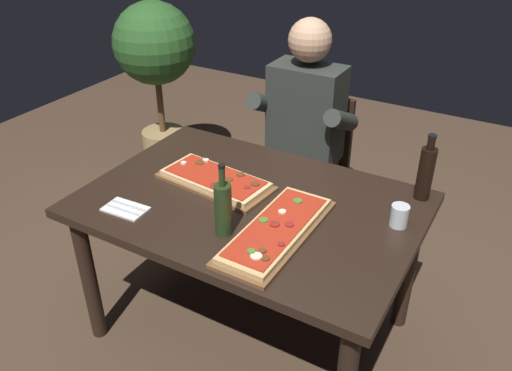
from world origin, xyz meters
TOP-DOWN VIEW (x-y plane):
  - ground_plane at (0.00, 0.00)m, footprint 6.40×6.40m
  - dining_table at (0.00, 0.00)m, footprint 1.40×0.96m
  - pizza_rectangular_front at (-0.21, 0.05)m, footprint 0.54×0.29m
  - pizza_rectangular_left at (0.21, -0.15)m, footprint 0.24×0.61m
  - wine_bottle_dark at (0.62, 0.39)m, footprint 0.07×0.07m
  - oil_bottle_amber at (0.03, -0.25)m, footprint 0.07×0.07m
  - tumbler_near_camera at (0.59, 0.14)m, footprint 0.07×0.07m
  - napkin_cutlery_set at (-0.41, -0.32)m, footprint 0.18×0.12m
  - diner_chair at (-0.11, 0.86)m, footprint 0.44×0.44m
  - seated_diner at (-0.11, 0.74)m, footprint 0.53×0.41m
  - potted_plant_corner at (-1.35, 1.04)m, footprint 0.55×0.55m

SIDE VIEW (x-z plane):
  - ground_plane at x=0.00m, z-range 0.00..0.00m
  - diner_chair at x=-0.11m, z-range 0.05..0.92m
  - dining_table at x=0.00m, z-range 0.27..1.01m
  - seated_diner at x=-0.11m, z-range 0.08..1.41m
  - napkin_cutlery_set at x=-0.41m, z-range 0.74..0.75m
  - pizza_rectangular_front at x=-0.21m, z-range 0.73..0.78m
  - pizza_rectangular_left at x=0.21m, z-range 0.74..0.78m
  - tumbler_near_camera at x=0.59m, z-range 0.73..0.82m
  - potted_plant_corner at x=-1.35m, z-range 0.22..1.46m
  - oil_bottle_amber at x=0.03m, z-range 0.70..1.00m
  - wine_bottle_dark at x=0.62m, z-range 0.72..1.01m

